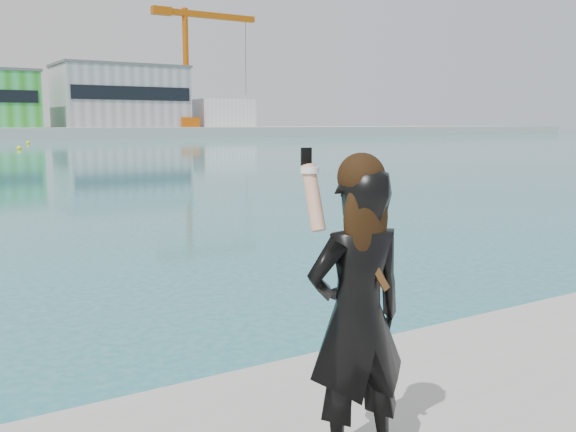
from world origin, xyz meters
The scene contains 7 objects.
warehouse_grey_right centered at (40.00, 127.98, 8.26)m, with size 25.50×15.35×12.50m.
ancillary_shed centered at (62.00, 126.00, 5.00)m, with size 12.00×10.00×6.00m, color silver.
dock_crane centered at (53.20, 122.00, 15.07)m, with size 23.00×4.00×24.00m.
flagpole_right centered at (22.09, 121.00, 6.54)m, with size 1.28×0.16×8.00m.
buoy_near centered at (9.91, 69.14, 0.00)m, with size 0.50×0.50×0.50m, color #FBF60D.
buoy_extra centered at (14.39, 88.70, 0.00)m, with size 0.50×0.50×0.50m, color #FBF60D.
woman centered at (-0.31, -0.56, 1.69)m, with size 0.64×0.46×1.76m.
Camera 1 is at (-2.42, -3.20, 2.68)m, focal length 40.00 mm.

